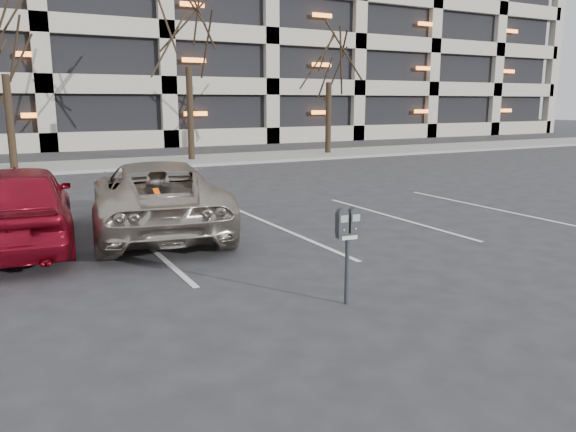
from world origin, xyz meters
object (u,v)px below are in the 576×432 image
object	(u,v)px
parking_meter	(348,232)
car_red	(17,205)
tree_c	(187,7)
tree_d	(329,36)
suv_silver	(157,197)

from	to	relation	value
parking_meter	car_red	size ratio (longest dim) A/B	0.27
tree_c	car_red	size ratio (longest dim) A/B	1.95
tree_c	tree_d	xyz separation A→B (m)	(7.00, 0.00, -0.82)
suv_silver	car_red	world-z (taller)	car_red
suv_silver	tree_c	bearing A→B (deg)	-101.59
parking_meter	car_red	world-z (taller)	car_red
tree_c	suv_silver	world-z (taller)	tree_c
tree_c	parking_meter	size ratio (longest dim) A/B	7.13
parking_meter	tree_d	bearing A→B (deg)	63.77
car_red	tree_c	bearing A→B (deg)	-114.63
tree_c	suv_silver	bearing A→B (deg)	-111.41
tree_c	tree_d	world-z (taller)	tree_c
parking_meter	car_red	xyz separation A→B (m)	(-3.57, 5.17, -0.18)
tree_c	tree_d	bearing A→B (deg)	0.00
tree_c	tree_d	size ratio (longest dim) A/B	1.14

